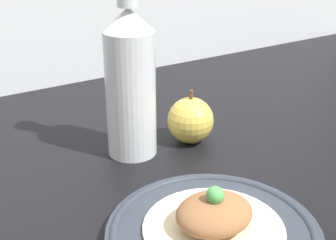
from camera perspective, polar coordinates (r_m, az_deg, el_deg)
ground_plane at (r=62.27cm, az=3.18°, el=-11.75°), size 180.00×110.00×4.00cm
plate at (r=54.66cm, az=5.54°, el=-13.65°), size 24.45×24.45×2.04cm
plated_food at (r=53.30cm, az=5.64°, el=-11.72°), size 16.03×16.03×5.57cm
cider_bottle at (r=68.92cm, az=-4.28°, el=5.06°), size 7.49×7.49×29.37cm
apple at (r=75.09cm, az=2.76°, el=-0.03°), size 7.48×7.48×8.91cm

